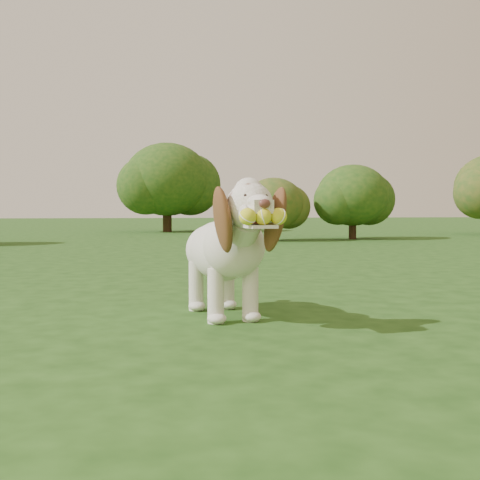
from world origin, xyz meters
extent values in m
plane|color=#1C3F12|center=(0.00, 0.00, 0.00)|extent=(80.00, 80.00, 0.00)
ellipsoid|color=silver|center=(0.03, 0.20, 0.41)|extent=(0.47, 0.76, 0.38)
ellipsoid|color=silver|center=(0.07, -0.07, 0.45)|extent=(0.42, 0.42, 0.37)
ellipsoid|color=silver|center=(-0.01, 0.44, 0.40)|extent=(0.38, 0.38, 0.33)
cylinder|color=silver|center=(0.09, -0.21, 0.55)|extent=(0.24, 0.32, 0.29)
sphere|color=silver|center=(0.11, -0.34, 0.69)|extent=(0.30, 0.30, 0.26)
sphere|color=silver|center=(0.11, -0.32, 0.76)|extent=(0.19, 0.19, 0.17)
cube|color=silver|center=(0.14, -0.49, 0.68)|extent=(0.13, 0.17, 0.07)
ellipsoid|color=#592D28|center=(0.15, -0.57, 0.70)|extent=(0.07, 0.05, 0.05)
cube|color=silver|center=(0.14, -0.50, 0.58)|extent=(0.16, 0.18, 0.02)
ellipsoid|color=brown|center=(-0.04, -0.36, 0.61)|extent=(0.17, 0.26, 0.40)
ellipsoid|color=brown|center=(0.26, -0.31, 0.61)|extent=(0.18, 0.24, 0.40)
cylinder|color=silver|center=(-0.04, 0.59, 0.44)|extent=(0.09, 0.19, 0.14)
cylinder|color=silver|center=(-0.04, -0.06, 0.16)|extent=(0.11, 0.11, 0.32)
cylinder|color=silver|center=(0.17, -0.03, 0.16)|extent=(0.11, 0.11, 0.32)
cylinder|color=silver|center=(-0.12, 0.40, 0.16)|extent=(0.11, 0.11, 0.32)
cylinder|color=silver|center=(0.10, 0.44, 0.16)|extent=(0.11, 0.11, 0.32)
sphere|color=yellow|center=(0.06, -0.56, 0.63)|extent=(0.10, 0.10, 0.09)
sphere|color=yellow|center=(0.15, -0.55, 0.63)|extent=(0.10, 0.10, 0.09)
sphere|color=yellow|center=(0.23, -0.53, 0.63)|extent=(0.10, 0.10, 0.09)
cylinder|color=#382314|center=(2.23, 8.76, 0.21)|extent=(0.13, 0.13, 0.43)
ellipsoid|color=#1D4716|center=(2.23, 8.76, 0.78)|extent=(1.28, 1.28, 1.08)
cylinder|color=#382314|center=(4.11, 9.16, 0.26)|extent=(0.16, 0.16, 0.53)
ellipsoid|color=#1D4716|center=(4.11, 9.16, 0.97)|extent=(1.59, 1.59, 1.35)
cylinder|color=#382314|center=(0.22, 14.01, 0.41)|extent=(0.26, 0.26, 0.83)
ellipsoid|color=#1D4716|center=(0.22, 14.01, 1.52)|extent=(2.48, 2.48, 2.11)
camera|label=1|loc=(-0.46, -3.55, 0.67)|focal=45.00mm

